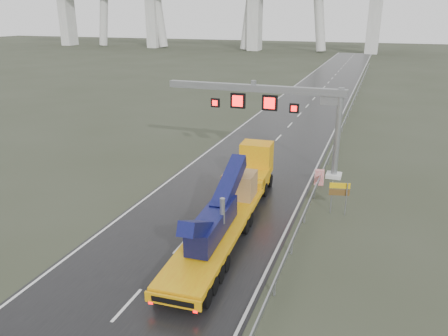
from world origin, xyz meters
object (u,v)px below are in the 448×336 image
at_px(sign_gantry, 278,104).
at_px(striped_barrier, 319,177).
at_px(exit_sign_pair, 339,192).
at_px(heavy_haul_truck, 235,196).

relative_size(sign_gantry, striped_barrier, 12.37).
height_order(sign_gantry, exit_sign_pair, sign_gantry).
xyz_separation_m(exit_sign_pair, striped_barrier, (-1.93, 4.87, -0.96)).
bearing_deg(exit_sign_pair, striped_barrier, 98.23).
bearing_deg(heavy_haul_truck, exit_sign_pair, 22.19).
xyz_separation_m(heavy_haul_truck, exit_sign_pair, (6.17, 2.92, -0.01)).
xyz_separation_m(heavy_haul_truck, striped_barrier, (4.24, 7.79, -0.97)).
bearing_deg(striped_barrier, exit_sign_pair, -77.03).
distance_m(heavy_haul_truck, striped_barrier, 8.92).
distance_m(sign_gantry, heavy_haul_truck, 10.67).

